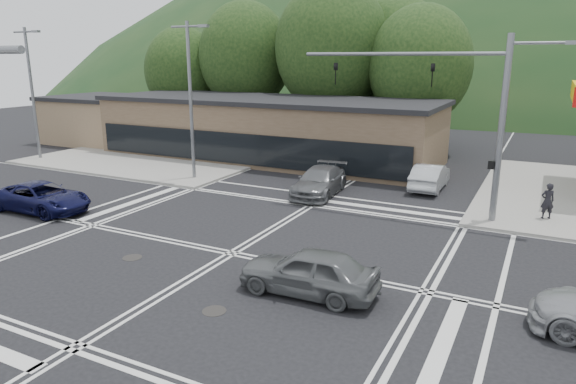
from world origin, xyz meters
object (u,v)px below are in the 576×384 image
at_px(car_queue_a, 430,176).
at_px(car_queue_b, 395,159).
at_px(pedestrian, 548,201).
at_px(car_blue_west, 41,197).
at_px(car_grey_center, 309,271).
at_px(car_northbound, 319,181).

bearing_deg(car_queue_a, car_queue_b, -50.25).
bearing_deg(pedestrian, car_queue_a, -55.51).
relative_size(car_queue_a, pedestrian, 2.69).
xyz_separation_m(car_blue_west, car_grey_center, (14.88, -2.22, 0.05)).
relative_size(car_grey_center, car_northbound, 0.88).
height_order(car_queue_b, pedestrian, pedestrian).
bearing_deg(pedestrian, car_blue_west, -1.33).
height_order(car_grey_center, car_northbound, car_grey_center).
relative_size(car_blue_west, car_queue_b, 0.97).
bearing_deg(car_northbound, car_grey_center, -73.35).
xyz_separation_m(car_blue_west, car_queue_a, (15.39, 12.56, 0.03)).
bearing_deg(car_grey_center, car_northbound, -160.29).
bearing_deg(car_northbound, car_blue_west, -145.45).
height_order(car_blue_west, car_queue_a, car_queue_a).
height_order(car_grey_center, car_queue_a, car_grey_center).
bearing_deg(car_queue_b, car_northbound, 69.75).
distance_m(car_northbound, pedestrian, 10.79).
bearing_deg(car_blue_west, car_northbound, -51.14).
relative_size(car_blue_west, car_grey_center, 1.14).
bearing_deg(car_northbound, car_queue_b, 68.30).
xyz_separation_m(car_queue_b, pedestrian, (8.70, -6.84, 0.09)).
distance_m(car_queue_a, car_queue_b, 4.38).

